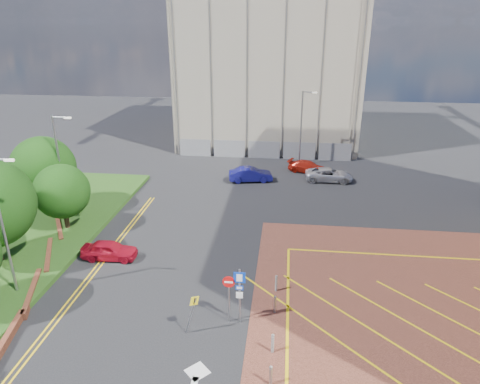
% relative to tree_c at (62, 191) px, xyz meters
% --- Properties ---
extents(ground, '(140.00, 140.00, 0.00)m').
position_rel_tree_c_xyz_m(ground, '(13.50, -10.00, -3.19)').
color(ground, black).
rests_on(ground, ground).
extents(retaining_wall, '(6.06, 20.33, 0.40)m').
position_rel_tree_c_xyz_m(retaining_wall, '(1.70, -8.00, -2.99)').
color(retaining_wall, brown).
rests_on(retaining_wall, ground).
extents(tree_c, '(4.00, 4.00, 4.90)m').
position_rel_tree_c_xyz_m(tree_c, '(0.00, 0.00, 0.00)').
color(tree_c, '#3D2B1C').
rests_on(tree_c, grass_bed).
extents(tree_d, '(5.00, 5.00, 6.08)m').
position_rel_tree_c_xyz_m(tree_d, '(-3.00, 3.00, 0.68)').
color(tree_d, '#3D2B1C').
rests_on(tree_d, grass_bed).
extents(lamp_left_near, '(1.53, 0.16, 8.00)m').
position_rel_tree_c_xyz_m(lamp_left_near, '(1.08, -8.00, 1.47)').
color(lamp_left_near, '#9EA0A8').
rests_on(lamp_left_near, grass_bed).
extents(lamp_left_far, '(1.53, 0.16, 8.00)m').
position_rel_tree_c_xyz_m(lamp_left_far, '(-0.92, 2.00, 1.47)').
color(lamp_left_far, '#9EA0A8').
rests_on(lamp_left_far, grass_bed).
extents(lamp_back, '(1.53, 0.16, 8.00)m').
position_rel_tree_c_xyz_m(lamp_back, '(17.58, 18.00, 1.17)').
color(lamp_back, '#9EA0A8').
rests_on(lamp_back, ground).
extents(sign_cluster, '(1.17, 0.12, 3.20)m').
position_rel_tree_c_xyz_m(sign_cluster, '(13.80, -9.02, -1.24)').
color(sign_cluster, '#9EA0A8').
rests_on(sign_cluster, ground).
extents(warning_sign, '(0.77, 0.42, 2.25)m').
position_rel_tree_c_xyz_m(warning_sign, '(11.78, -10.14, -1.76)').
color(warning_sign, '#9EA0A8').
rests_on(warning_sign, ground).
extents(bollard_row, '(0.14, 11.14, 0.90)m').
position_rel_tree_c_xyz_m(bollard_row, '(15.80, -11.67, -2.72)').
color(bollard_row, '#9EA0A8').
rests_on(bollard_row, forecourt).
extents(construction_building, '(21.20, 19.20, 22.00)m').
position_rel_tree_c_xyz_m(construction_building, '(13.50, 30.00, 7.81)').
color(construction_building, '#A29785').
rests_on(construction_building, ground).
extents(construction_fence, '(21.60, 0.06, 2.00)m').
position_rel_tree_c_xyz_m(construction_fence, '(14.50, 20.00, -2.19)').
color(construction_fence, gray).
rests_on(construction_fence, ground).
extents(car_red_left, '(3.69, 1.59, 1.24)m').
position_rel_tree_c_xyz_m(car_red_left, '(4.73, -3.53, -2.57)').
color(car_red_left, red).
rests_on(car_red_left, ground).
extents(car_blue_back, '(4.43, 2.23, 1.39)m').
position_rel_tree_c_xyz_m(car_blue_back, '(12.67, 12.23, -2.50)').
color(car_blue_back, navy).
rests_on(car_blue_back, ground).
extents(car_red_back, '(4.44, 2.98, 1.19)m').
position_rel_tree_c_xyz_m(car_red_back, '(18.36, 15.54, -2.60)').
color(car_red_back, '#A81A0E').
rests_on(car_red_back, ground).
extents(car_silver_back, '(4.64, 2.18, 1.28)m').
position_rel_tree_c_xyz_m(car_silver_back, '(20.33, 13.18, -2.55)').
color(car_silver_back, '#B8B7BF').
rests_on(car_silver_back, ground).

